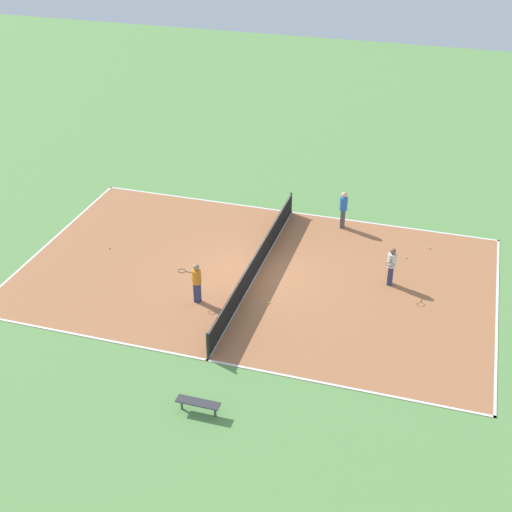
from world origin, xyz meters
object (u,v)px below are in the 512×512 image
object	(u,v)px
bench	(198,403)
tennis_ball_left_sideline	(269,303)
tennis_net	(256,263)
tennis_ball_far_baseline	(430,248)
player_near_blue	(343,207)
player_far_white	(392,264)
tennis_ball_midcourt	(110,248)
player_center_orange	(196,280)
tennis_ball_right_alley	(406,257)

from	to	relation	value
bench	tennis_ball_left_sideline	distance (m)	6.54
tennis_net	tennis_ball_far_baseline	world-z (taller)	tennis_net
player_near_blue	tennis_ball_far_baseline	bearing A→B (deg)	73.86
player_far_white	player_near_blue	bearing A→B (deg)	-146.45
tennis_net	tennis_ball_far_baseline	distance (m)	8.03
player_near_blue	tennis_ball_midcourt	distance (m)	10.80
player_near_blue	player_far_white	bearing A→B (deg)	28.84
bench	tennis_ball_far_baseline	size ratio (longest dim) A/B	21.18
player_center_orange	player_far_white	world-z (taller)	player_center_orange
tennis_ball_midcourt	tennis_ball_right_alley	size ratio (longest dim) A/B	1.00
player_near_blue	tennis_ball_midcourt	xyz separation A→B (m)	(4.98, -9.53, -1.01)
bench	player_far_white	size ratio (longest dim) A/B	0.86
bench	tennis_ball_far_baseline	distance (m)	14.12
player_center_orange	tennis_ball_left_sideline	xyz separation A→B (m)	(-0.66, 2.75, -0.95)
tennis_ball_far_baseline	bench	bearing A→B (deg)	-25.82
tennis_ball_left_sideline	tennis_net	bearing A→B (deg)	-149.90
player_near_blue	player_center_orange	bearing A→B (deg)	-33.45
bench	tennis_ball_midcourt	distance (m)	11.40
bench	tennis_ball_midcourt	bearing A→B (deg)	131.11
tennis_ball_far_baseline	tennis_ball_right_alley	distance (m)	1.45
player_center_orange	tennis_ball_midcourt	bearing A→B (deg)	-28.08
tennis_ball_midcourt	tennis_ball_left_sideline	world-z (taller)	same
tennis_ball_right_alley	tennis_ball_left_sideline	bearing A→B (deg)	-43.18
tennis_ball_midcourt	player_near_blue	bearing A→B (deg)	117.61
tennis_ball_far_baseline	tennis_ball_right_alley	bearing A→B (deg)	-38.88
player_near_blue	tennis_ball_left_sideline	xyz separation A→B (m)	(7.06, -1.55, -1.01)
player_near_blue	tennis_ball_right_alley	xyz separation A→B (m)	(1.99, 3.21, -1.01)
tennis_ball_left_sideline	player_near_blue	bearing A→B (deg)	167.61
player_near_blue	tennis_ball_left_sideline	world-z (taller)	player_near_blue
player_far_white	tennis_ball_midcourt	xyz separation A→B (m)	(0.71, -12.32, -0.93)
tennis_net	player_center_orange	xyz separation A→B (m)	(2.60, -1.63, 0.44)
player_center_orange	player_near_blue	distance (m)	8.84
player_center_orange	player_near_blue	size ratio (longest dim) A/B	0.94
tennis_ball_far_baseline	player_far_white	bearing A→B (deg)	-21.21
bench	tennis_ball_far_baseline	world-z (taller)	bench
player_far_white	tennis_ball_right_alley	bearing A→B (deg)	170.10
bench	tennis_ball_right_alley	size ratio (longest dim) A/B	21.18
bench	player_far_white	distance (m)	10.50
tennis_ball_left_sideline	tennis_ball_right_alley	world-z (taller)	same
tennis_net	bench	world-z (taller)	tennis_net
tennis_ball_midcourt	tennis_ball_right_alley	distance (m)	13.08
tennis_ball_right_alley	tennis_ball_midcourt	bearing A→B (deg)	-76.77
bench	tennis_ball_right_alley	xyz separation A→B (m)	(-11.58, 5.24, -0.33)
player_center_orange	player_near_blue	world-z (taller)	player_near_blue
tennis_net	bench	bearing A→B (deg)	4.31
tennis_ball_left_sideline	player_center_orange	bearing A→B (deg)	-76.43
bench	tennis_ball_left_sideline	size ratio (longest dim) A/B	21.18
tennis_net	tennis_ball_right_alley	world-z (taller)	tennis_net
tennis_net	tennis_ball_far_baseline	xyz separation A→B (m)	(-4.26, 6.79, -0.51)
bench	tennis_ball_right_alley	world-z (taller)	bench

